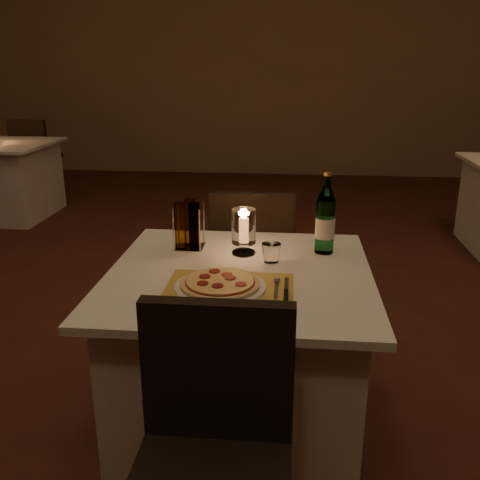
# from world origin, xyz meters

# --- Properties ---
(floor) EXTENTS (8.00, 10.00, 0.02)m
(floor) POSITION_xyz_m (0.00, 0.00, -0.01)
(floor) COLOR #492017
(floor) RESTS_ON ground
(wall_back) EXTENTS (8.00, 0.02, 3.00)m
(wall_back) POSITION_xyz_m (0.00, 5.01, 1.50)
(wall_back) COLOR #987858
(wall_back) RESTS_ON ground
(main_table) EXTENTS (1.00, 1.00, 0.74)m
(main_table) POSITION_xyz_m (-0.01, -0.54, 0.37)
(main_table) COLOR silver
(main_table) RESTS_ON ground
(chair_near) EXTENTS (0.42, 0.42, 0.90)m
(chair_near) POSITION_xyz_m (-0.01, -1.26, 0.55)
(chair_near) COLOR black
(chair_near) RESTS_ON ground
(chair_far) EXTENTS (0.42, 0.42, 0.90)m
(chair_far) POSITION_xyz_m (-0.01, 0.17, 0.55)
(chair_far) COLOR black
(chair_far) RESTS_ON ground
(placemat) EXTENTS (0.45, 0.34, 0.00)m
(placemat) POSITION_xyz_m (-0.03, -0.72, 0.74)
(placemat) COLOR #B2943E
(placemat) RESTS_ON main_table
(plate) EXTENTS (0.32, 0.32, 0.01)m
(plate) POSITION_xyz_m (-0.06, -0.72, 0.75)
(plate) COLOR white
(plate) RESTS_ON placemat
(pizza) EXTENTS (0.28, 0.28, 0.02)m
(pizza) POSITION_xyz_m (-0.06, -0.72, 0.77)
(pizza) COLOR #D8B77F
(pizza) RESTS_ON plate
(fork) EXTENTS (0.02, 0.18, 0.00)m
(fork) POSITION_xyz_m (0.14, -0.69, 0.75)
(fork) COLOR silver
(fork) RESTS_ON placemat
(knife) EXTENTS (0.02, 0.22, 0.01)m
(knife) POSITION_xyz_m (0.17, -0.75, 0.75)
(knife) COLOR black
(knife) RESTS_ON placemat
(tumbler) EXTENTS (0.08, 0.08, 0.08)m
(tumbler) POSITION_xyz_m (0.11, -0.42, 0.78)
(tumbler) COLOR white
(tumbler) RESTS_ON main_table
(water_bottle) EXTENTS (0.08, 0.08, 0.34)m
(water_bottle) POSITION_xyz_m (0.32, -0.29, 0.88)
(water_bottle) COLOR #5EAF73
(water_bottle) RESTS_ON main_table
(hurricane_candle) EXTENTS (0.10, 0.10, 0.19)m
(hurricane_candle) POSITION_xyz_m (-0.01, -0.34, 0.85)
(hurricane_candle) COLOR white
(hurricane_candle) RESTS_ON main_table
(cruet_caddy) EXTENTS (0.12, 0.12, 0.21)m
(cruet_caddy) POSITION_xyz_m (-0.25, -0.30, 0.84)
(cruet_caddy) COLOR white
(cruet_caddy) RESTS_ON main_table
(neighbor_table_left) EXTENTS (1.00, 1.00, 0.74)m
(neighbor_table_left) POSITION_xyz_m (-2.70, 2.58, 0.37)
(neighbor_table_left) COLOR silver
(neighbor_table_left) RESTS_ON ground
(neighbor_chair_lb) EXTENTS (0.42, 0.42, 0.90)m
(neighbor_chair_lb) POSITION_xyz_m (-2.70, 3.30, 0.55)
(neighbor_chair_lb) COLOR black
(neighbor_chair_lb) RESTS_ON ground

